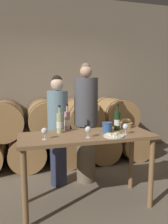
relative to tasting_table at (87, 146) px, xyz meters
The scene contains 15 objects.
ground_plane 0.76m from the tasting_table, ahead, with size 10.00×10.00×0.00m, color #726654.
stone_wall_back 2.30m from the tasting_table, 90.00° to the left, with size 10.00×0.12×3.20m.
barrel_stack 1.55m from the tasting_table, 90.00° to the left, with size 3.36×0.96×1.19m.
tasting_table is the anchor object (origin of this frame).
person_left 0.69m from the tasting_table, 110.78° to the left, with size 0.29×0.29×1.61m.
person_right 0.68m from the tasting_table, 74.63° to the left, with size 0.35×0.35×1.79m.
wine_bottle_red 0.52m from the tasting_table, 13.45° to the left, with size 0.08×0.08×0.34m.
wine_bottle_white 0.43m from the tasting_table, 151.37° to the left, with size 0.08×0.08×0.34m.
wine_bottle_rose 0.42m from the tasting_table, 124.08° to the left, with size 0.08×0.08×0.34m.
blue_crock 0.34m from the tasting_table, ahead, with size 0.13×0.13×0.12m.
bread_basket 0.69m from the tasting_table, 19.51° to the left, with size 0.18×0.18×0.12m.
cheese_plate 0.36m from the tasting_table, 34.10° to the right, with size 0.24×0.24×0.04m.
wine_glass_far_left 0.56m from the tasting_table, 169.50° to the right, with size 0.07×0.07×0.13m.
wine_glass_left 0.28m from the tasting_table, 101.50° to the right, with size 0.07×0.07×0.13m.
wine_glass_center 0.51m from the tasting_table, 15.97° to the right, with size 0.07×0.07×0.13m.
Camera 1 is at (-0.72, -2.43, 1.54)m, focal length 35.00 mm.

